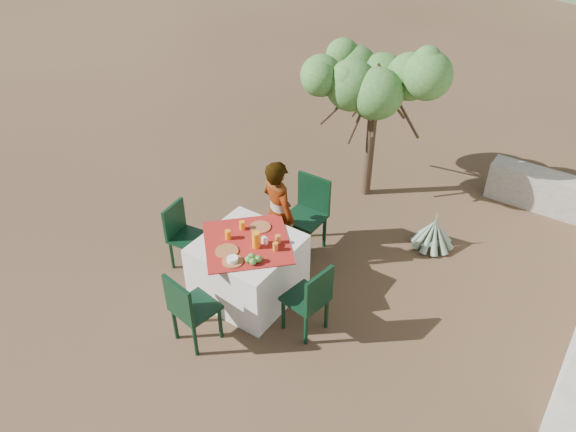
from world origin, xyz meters
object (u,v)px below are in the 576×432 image
(chair_left, at_px, (183,233))
(chair_right, at_px, (311,298))
(agave, at_px, (433,234))
(person, at_px, (278,214))
(juice_pitcher, at_px, (256,240))
(table, at_px, (248,268))
(shrub_tree, at_px, (381,91))
(chair_far, at_px, (308,211))
(chair_near, at_px, (189,308))

(chair_left, distance_m, chair_right, 1.90)
(agave, bearing_deg, chair_left, -139.68)
(person, distance_m, agave, 2.08)
(juice_pitcher, bearing_deg, chair_left, 179.81)
(table, distance_m, shrub_tree, 3.00)
(chair_far, xyz_separation_m, shrub_tree, (0.10, 1.60, 1.04))
(chair_far, distance_m, chair_left, 1.57)
(chair_right, relative_size, person, 0.62)
(shrub_tree, bearing_deg, chair_left, -113.09)
(chair_near, relative_size, juice_pitcher, 4.69)
(juice_pitcher, bearing_deg, agave, 57.96)
(chair_far, distance_m, shrub_tree, 1.91)
(chair_far, bearing_deg, shrub_tree, 86.34)
(chair_far, relative_size, person, 0.70)
(chair_left, xyz_separation_m, chair_right, (1.90, -0.10, 0.02))
(chair_near, distance_m, juice_pitcher, 1.00)
(juice_pitcher, bearing_deg, chair_far, 92.86)
(agave, bearing_deg, juice_pitcher, -122.04)
(chair_far, xyz_separation_m, agave, (1.34, 0.90, -0.35))
(chair_right, distance_m, shrub_tree, 3.13)
(chair_near, bearing_deg, chair_left, -35.10)
(chair_right, height_order, juice_pitcher, juice_pitcher)
(table, height_order, person, person)
(table, bearing_deg, shrub_tree, 86.24)
(table, height_order, chair_far, chair_far)
(chair_far, relative_size, agave, 1.70)
(chair_far, xyz_separation_m, chair_left, (-1.07, -1.15, -0.08))
(chair_far, bearing_deg, juice_pitcher, -87.25)
(shrub_tree, bearing_deg, agave, -29.35)
(chair_near, distance_m, chair_right, 1.25)
(chair_near, bearing_deg, shrub_tree, -84.43)
(juice_pitcher, bearing_deg, person, 106.01)
(chair_far, relative_size, shrub_tree, 0.49)
(chair_right, bearing_deg, chair_far, -136.98)
(chair_right, xyz_separation_m, agave, (0.52, 2.14, -0.29))
(chair_left, relative_size, person, 0.59)
(chair_right, height_order, agave, chair_right)
(chair_left, relative_size, chair_right, 0.95)
(agave, bearing_deg, person, -137.51)
(chair_near, height_order, chair_left, chair_near)
(chair_far, xyz_separation_m, chair_right, (0.82, -1.24, -0.06))
(shrub_tree, bearing_deg, chair_near, -93.43)
(chair_right, xyz_separation_m, shrub_tree, (-0.72, 2.84, 1.11))
(chair_near, xyz_separation_m, person, (-0.02, 1.61, 0.21))
(table, distance_m, chair_left, 0.99)
(chair_right, relative_size, juice_pitcher, 4.59)
(shrub_tree, distance_m, agave, 2.00)
(chair_far, height_order, person, person)
(agave, bearing_deg, shrub_tree, 150.65)
(person, height_order, juice_pitcher, person)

